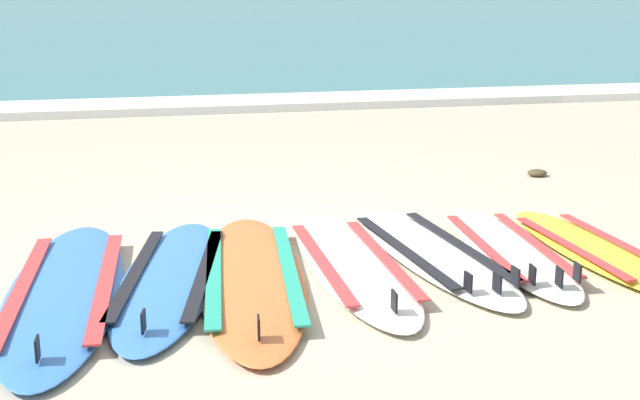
# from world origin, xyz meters

# --- Properties ---
(ground_plane) EXTENTS (80.00, 80.00, 0.00)m
(ground_plane) POSITION_xyz_m (0.00, 0.00, 0.00)
(ground_plane) COLOR #B7AD93
(sea) EXTENTS (80.00, 60.00, 0.10)m
(sea) POSITION_xyz_m (0.00, 35.97, 0.05)
(sea) COLOR teal
(sea) RESTS_ON ground
(wave_foam_strip) EXTENTS (80.00, 1.10, 0.11)m
(wave_foam_strip) POSITION_xyz_m (0.00, 6.52, 0.06)
(wave_foam_strip) COLOR white
(wave_foam_strip) RESTS_ON ground
(surfboard_0) EXTENTS (0.76, 2.62, 0.18)m
(surfboard_0) POSITION_xyz_m (-1.26, -0.52, 0.04)
(surfboard_0) COLOR #3875CC
(surfboard_0) RESTS_ON ground
(surfboard_1) EXTENTS (1.00, 2.36, 0.18)m
(surfboard_1) POSITION_xyz_m (-0.65, -0.42, 0.04)
(surfboard_1) COLOR #3875CC
(surfboard_1) RESTS_ON ground
(surfboard_2) EXTENTS (0.87, 2.57, 0.18)m
(surfboard_2) POSITION_xyz_m (-0.17, -0.52, 0.04)
(surfboard_2) COLOR orange
(surfboard_2) RESTS_ON ground
(surfboard_3) EXTENTS (0.58, 2.23, 0.18)m
(surfboard_3) POSITION_xyz_m (0.49, -0.43, 0.04)
(surfboard_3) COLOR white
(surfboard_3) RESTS_ON ground
(surfboard_4) EXTENTS (0.78, 2.25, 0.18)m
(surfboard_4) POSITION_xyz_m (1.06, -0.30, 0.04)
(surfboard_4) COLOR silver
(surfboard_4) RESTS_ON ground
(surfboard_5) EXTENTS (0.62, 2.04, 0.18)m
(surfboard_5) POSITION_xyz_m (1.58, -0.36, 0.04)
(surfboard_5) COLOR silver
(surfboard_5) RESTS_ON ground
(surfboard_6) EXTENTS (0.58, 1.98, 0.18)m
(surfboard_6) POSITION_xyz_m (2.13, -0.48, 0.04)
(surfboard_6) COLOR yellow
(surfboard_6) RESTS_ON ground
(seaweed_clump_near_shoreline) EXTENTS (0.18, 0.15, 0.06)m
(seaweed_clump_near_shoreline) POSITION_xyz_m (2.80, 1.72, 0.03)
(seaweed_clump_near_shoreline) COLOR #4C4228
(seaweed_clump_near_shoreline) RESTS_ON ground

